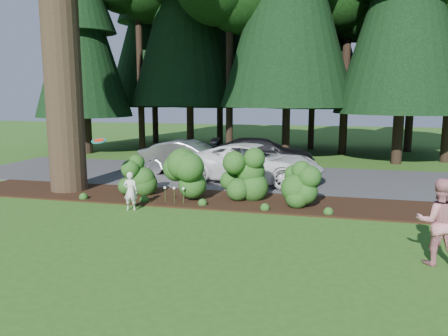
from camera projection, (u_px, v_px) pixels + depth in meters
The scene contains 11 objects.
ground at pixel (153, 228), 11.12m from camera, with size 80.00×80.00×0.00m, color #2C5B1A.
mulch_bed at pixel (192, 198), 14.23m from camera, with size 16.00×2.50×0.05m, color black.
driveway at pixel (223, 176), 18.30m from camera, with size 22.00×6.00×0.03m, color #38383A.
shrub_row at pixel (214, 176), 13.81m from camera, with size 6.53×1.60×1.61m.
lily_cluster at pixel (174, 189), 13.40m from camera, with size 0.69×0.09×0.57m.
car_silver_wagon at pixel (190, 158), 18.50m from camera, with size 1.49×4.28×1.41m, color #AEAEB3.
car_white_suv at pixel (255, 163), 16.84m from camera, with size 2.42×5.25×1.46m, color white.
car_dark_suv at pixel (263, 153), 20.08m from camera, with size 1.92×4.73×1.37m, color black.
child at pixel (131, 191), 12.75m from camera, with size 0.42×0.27×1.15m, color silver.
adult at pixel (438, 222), 8.60m from camera, with size 0.85×0.66×1.74m, color #B11736.
frisbee at pixel (99, 141), 12.93m from camera, with size 0.45×0.44×0.15m.
Camera 1 is at (4.31, -9.97, 3.33)m, focal length 35.00 mm.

